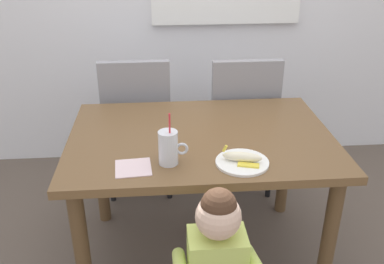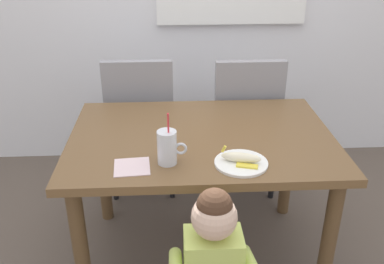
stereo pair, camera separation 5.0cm
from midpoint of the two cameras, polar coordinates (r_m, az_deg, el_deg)
name	(u,v)px [view 2 (the right image)]	position (r m, az deg, el deg)	size (l,w,h in m)	color
ground_plane	(200,253)	(2.51, 1.69, -15.85)	(24.00, 24.00, 0.00)	brown
dining_table	(201,154)	(2.13, 1.92, -2.96)	(1.28, 0.89, 0.75)	brown
dining_chair_left	(141,119)	(2.77, -6.30, 1.79)	(0.44, 0.45, 0.96)	gray
dining_chair_right	(244,119)	(2.77, 7.55, 1.76)	(0.44, 0.44, 0.96)	gray
toddler_standing	(212,259)	(1.69, 3.61, -16.65)	(0.33, 0.24, 0.84)	#3F4760
milk_cup	(167,149)	(1.81, -2.52, -2.31)	(0.13, 0.08, 0.25)	silver
snack_plate	(241,163)	(1.84, 7.35, -4.14)	(0.23, 0.23, 0.01)	white
peeled_banana	(242,158)	(1.83, 7.42, -3.46)	(0.18, 0.13, 0.07)	#F4EAC6
paper_napkin	(132,167)	(1.82, -7.26, -4.66)	(0.15, 0.15, 0.00)	silver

